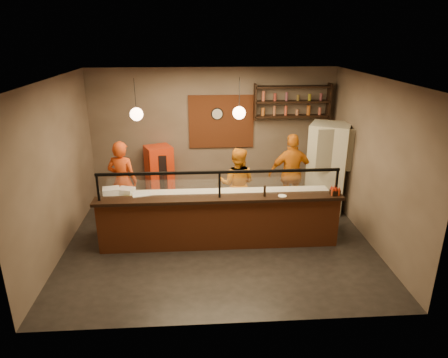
{
  "coord_description": "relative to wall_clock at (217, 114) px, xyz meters",
  "views": [
    {
      "loc": [
        -0.37,
        -7.19,
        3.97
      ],
      "look_at": [
        0.12,
        0.3,
        1.2
      ],
      "focal_mm": 32.0,
      "sensor_mm": 36.0,
      "label": 1
    }
  ],
  "objects": [
    {
      "name": "prep_tub_b",
      "position": [
        -2.23,
        -2.16,
        -1.12
      ],
      "size": [
        0.37,
        0.32,
        0.16
      ],
      "primitive_type": "cube",
      "rotation": [
        0.0,
        0.0,
        0.2
      ],
      "color": "white",
      "rests_on": "worktop"
    },
    {
      "name": "wall_left",
      "position": [
        -3.1,
        -2.46,
        -0.5
      ],
      "size": [
        0.0,
        5.0,
        5.0
      ],
      "primitive_type": "plane",
      "rotation": [
        1.57,
        0.0,
        1.57
      ],
      "color": "#7A6759",
      "rests_on": "floor"
    },
    {
      "name": "wall_back",
      "position": [
        -0.1,
        0.04,
        -0.5
      ],
      "size": [
        6.0,
        0.0,
        6.0
      ],
      "primitive_type": "plane",
      "rotation": [
        1.57,
        0.0,
        0.0
      ],
      "color": "#7A6759",
      "rests_on": "floor"
    },
    {
      "name": "sneeze_guard",
      "position": [
        -0.1,
        -2.76,
        -0.73
      ],
      "size": [
        4.5,
        0.05,
        0.52
      ],
      "color": "white",
      "rests_on": "counter_ledge"
    },
    {
      "name": "condiment_caddy",
      "position": [
        2.1,
        -2.78,
        -0.99
      ],
      "size": [
        0.2,
        0.18,
        0.1
      ],
      "primitive_type": "cube",
      "rotation": [
        0.0,
        0.0,
        0.28
      ],
      "color": "black",
      "rests_on": "counter_ledge"
    },
    {
      "name": "pendant_right",
      "position": [
        0.3,
        -2.26,
        0.45
      ],
      "size": [
        0.24,
        0.24,
        0.77
      ],
      "color": "black",
      "rests_on": "ceiling"
    },
    {
      "name": "cook_right",
      "position": [
        1.65,
        -1.17,
        -1.17
      ],
      "size": [
        1.09,
        0.46,
        1.85
      ],
      "primitive_type": "imported",
      "rotation": [
        0.0,
        0.0,
        3.15
      ],
      "color": "orange",
      "rests_on": "floor"
    },
    {
      "name": "wall_clock",
      "position": [
        0.0,
        0.0,
        0.0
      ],
      "size": [
        0.3,
        0.04,
        0.3
      ],
      "primitive_type": "cylinder",
      "rotation": [
        1.57,
        0.0,
        0.0
      ],
      "color": "black",
      "rests_on": "wall_back"
    },
    {
      "name": "worktop",
      "position": [
        -0.1,
        -2.26,
        -1.23
      ],
      "size": [
        4.6,
        0.75,
        0.05
      ],
      "primitive_type": "cube",
      "color": "silver",
      "rests_on": "worktop_cabinet"
    },
    {
      "name": "pendant_left",
      "position": [
        -1.6,
        -2.26,
        0.45
      ],
      "size": [
        0.24,
        0.24,
        0.77
      ],
      "color": "black",
      "rests_on": "ceiling"
    },
    {
      "name": "service_counter",
      "position": [
        -0.1,
        -2.76,
        -1.6
      ],
      "size": [
        4.6,
        0.25,
        1.0
      ],
      "primitive_type": "cube",
      "color": "brown",
      "rests_on": "floor"
    },
    {
      "name": "rolling_pin",
      "position": [
        -1.82,
        -2.32,
        -1.17
      ],
      "size": [
        0.35,
        0.12,
        0.06
      ],
      "primitive_type": "cylinder",
      "rotation": [
        0.0,
        1.57,
        0.18
      ],
      "color": "yellow",
      "rests_on": "worktop"
    },
    {
      "name": "pepper_mill",
      "position": [
        0.75,
        -2.77,
        -0.93
      ],
      "size": [
        0.05,
        0.05,
        0.21
      ],
      "primitive_type": "cylinder",
      "rotation": [
        0.0,
        0.0,
        -0.06
      ],
      "color": "black",
      "rests_on": "counter_ledge"
    },
    {
      "name": "counter_ledge",
      "position": [
        -0.1,
        -2.76,
        -1.07
      ],
      "size": [
        4.7,
        0.37,
        0.06
      ],
      "primitive_type": "cube",
      "color": "black",
      "rests_on": "service_counter"
    },
    {
      "name": "floor",
      "position": [
        -0.1,
        -2.46,
        -2.1
      ],
      "size": [
        6.0,
        6.0,
        0.0
      ],
      "primitive_type": "plane",
      "color": "black",
      "rests_on": "ground"
    },
    {
      "name": "prep_tub_a",
      "position": [
        -1.94,
        -2.16,
        -1.12
      ],
      "size": [
        0.37,
        0.33,
        0.15
      ],
      "primitive_type": "cube",
      "rotation": [
        0.0,
        0.0,
        -0.31
      ],
      "color": "silver",
      "rests_on": "worktop"
    },
    {
      "name": "pizza_dough",
      "position": [
        0.13,
        -2.18,
        -1.19
      ],
      "size": [
        0.69,
        0.69,
        0.01
      ],
      "primitive_type": "cylinder",
      "rotation": [
        0.0,
        0.0,
        0.29
      ],
      "color": "beige",
      "rests_on": "worktop"
    },
    {
      "name": "wall_front",
      "position": [
        -0.1,
        -4.96,
        -0.5
      ],
      "size": [
        6.0,
        0.0,
        6.0
      ],
      "primitive_type": "plane",
      "rotation": [
        -1.57,
        0.0,
        0.0
      ],
      "color": "#7A6759",
      "rests_on": "floor"
    },
    {
      "name": "red_cooler",
      "position": [
        -1.45,
        -0.31,
        -1.4
      ],
      "size": [
        0.76,
        0.73,
        1.39
      ],
      "primitive_type": "cube",
      "rotation": [
        0.0,
        0.0,
        0.39
      ],
      "color": "red",
      "rests_on": "floor"
    },
    {
      "name": "fridge",
      "position": [
        2.5,
        -1.05,
        -1.08
      ],
      "size": [
        1.11,
        1.08,
        2.05
      ],
      "primitive_type": "cube",
      "rotation": [
        0.0,
        0.0,
        -0.44
      ],
      "color": "beige",
      "rests_on": "floor"
    },
    {
      "name": "ceiling",
      "position": [
        -0.1,
        -2.46,
        1.1
      ],
      "size": [
        6.0,
        6.0,
        0.0
      ],
      "primitive_type": "plane",
      "rotation": [
        3.14,
        0.0,
        0.0
      ],
      "color": "#362C29",
      "rests_on": "wall_back"
    },
    {
      "name": "small_plate",
      "position": [
        1.09,
        -2.79,
        -1.03
      ],
      "size": [
        0.19,
        0.19,
        0.01
      ],
      "primitive_type": "cylinder",
      "rotation": [
        0.0,
        0.0,
        0.22
      ],
      "color": "silver",
      "rests_on": "counter_ledge"
    },
    {
      "name": "worktop_cabinet",
      "position": [
        -0.1,
        -2.26,
        -1.68
      ],
      "size": [
        4.6,
        0.75,
        0.85
      ],
      "primitive_type": "cube",
      "color": "gray",
      "rests_on": "floor"
    },
    {
      "name": "cook_left",
      "position": [
        -2.15,
        -1.34,
        -1.2
      ],
      "size": [
        0.75,
        0.59,
        1.81
      ],
      "primitive_type": "imported",
      "rotation": [
        0.0,
        0.0,
        2.88
      ],
      "color": "#D54414",
      "rests_on": "floor"
    },
    {
      "name": "wall_shelving",
      "position": [
        1.8,
        -0.14,
        0.3
      ],
      "size": [
        1.84,
        0.28,
        0.85
      ],
      "color": "black",
      "rests_on": "wall_back"
    },
    {
      "name": "brick_patch",
      "position": [
        0.1,
        0.01,
        -0.2
      ],
      "size": [
        1.6,
        0.04,
        1.3
      ],
      "primitive_type": "cube",
      "color": "brown",
      "rests_on": "wall_back"
    },
    {
      "name": "prep_tub_c",
      "position": [
        -1.58,
        -2.52,
        -1.11
      ],
      "size": [
        0.4,
        0.35,
        0.17
      ],
      "primitive_type": "cube",
      "rotation": [
        0.0,
        0.0,
        0.25
      ],
      "color": "silver",
      "rests_on": "worktop"
    },
    {
      "name": "cook_mid",
      "position": [
        0.36,
        -1.48,
        -1.28
      ],
      "size": [
        0.93,
        0.81,
        1.65
      ],
      "primitive_type": "imported",
      "rotation": [
        0.0,
        0.0,
        2.88
      ],
      "color": "orange",
      "rests_on": "floor"
    },
    {
      "name": "wall_right",
      "position": [
        2.9,
        -2.46,
        -0.5
      ],
      "size": [
        0.0,
        5.0,
        5.0
      ],
      "primitive_type": "plane",
      "rotation": [
        1.57,
        0.0,
        -1.57
      ],
      "color": "#7A6759",
      "rests_on": "floor"
    }
  ]
}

